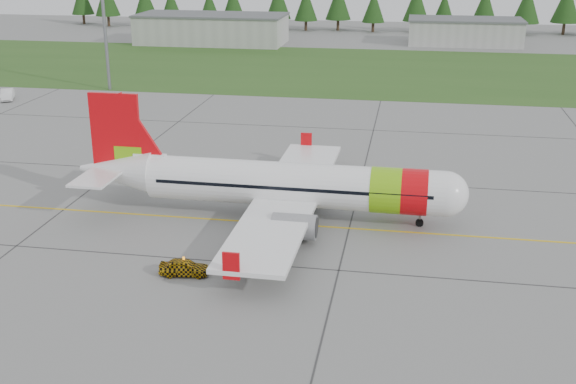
# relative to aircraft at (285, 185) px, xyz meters

# --- Properties ---
(ground) EXTENTS (320.00, 320.00, 0.00)m
(ground) POSITION_rel_aircraft_xyz_m (-4.34, -9.59, -2.92)
(ground) COLOR gray
(ground) RESTS_ON ground
(aircraft) EXTENTS (33.38, 30.60, 10.12)m
(aircraft) POSITION_rel_aircraft_xyz_m (0.00, 0.00, 0.00)
(aircraft) COLOR white
(aircraft) RESTS_ON ground
(follow_me_car) EXTENTS (1.36, 1.55, 3.51)m
(follow_me_car) POSITION_rel_aircraft_xyz_m (-5.01, -12.18, -1.16)
(follow_me_car) COLOR #DFA60C
(follow_me_car) RESTS_ON ground
(service_van) EXTENTS (2.16, 2.12, 4.76)m
(service_van) POSITION_rel_aircraft_xyz_m (-48.05, 38.82, -0.54)
(service_van) COLOR white
(service_van) RESTS_ON ground
(grass_strip) EXTENTS (320.00, 50.00, 0.03)m
(grass_strip) POSITION_rel_aircraft_xyz_m (-4.34, 72.41, -2.90)
(grass_strip) COLOR #30561E
(grass_strip) RESTS_ON ground
(taxi_guideline) EXTENTS (120.00, 0.25, 0.02)m
(taxi_guideline) POSITION_rel_aircraft_xyz_m (-4.34, -1.59, -2.91)
(taxi_guideline) COLOR gold
(taxi_guideline) RESTS_ON ground
(hangar_west) EXTENTS (32.00, 14.00, 6.00)m
(hangar_west) POSITION_rel_aircraft_xyz_m (-34.34, 100.41, 0.08)
(hangar_west) COLOR #A8A8A3
(hangar_west) RESTS_ON ground
(hangar_east) EXTENTS (24.00, 12.00, 5.20)m
(hangar_east) POSITION_rel_aircraft_xyz_m (20.66, 108.41, -0.32)
(hangar_east) COLOR #A8A8A3
(hangar_east) RESTS_ON ground
(floodlight_mast) EXTENTS (0.50, 0.50, 20.00)m
(floodlight_mast) POSITION_rel_aircraft_xyz_m (-36.34, 48.41, 7.08)
(floodlight_mast) COLOR slate
(floodlight_mast) RESTS_ON ground
(treeline) EXTENTS (160.00, 8.00, 10.00)m
(treeline) POSITION_rel_aircraft_xyz_m (-4.34, 128.41, 2.08)
(treeline) COLOR #1C3F14
(treeline) RESTS_ON ground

